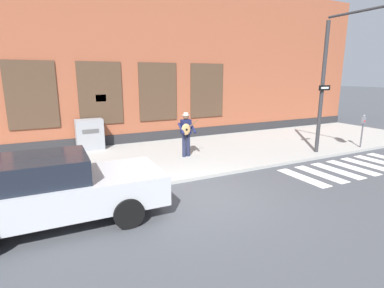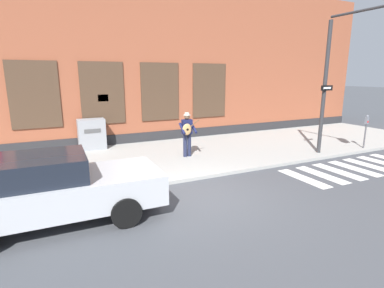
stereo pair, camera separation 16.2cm
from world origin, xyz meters
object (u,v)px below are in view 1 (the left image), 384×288
object	(u,v)px
traffic_light	(353,58)
utility_box	(90,134)
red_car	(54,190)
parking_meter	(363,126)
busker	(186,132)

from	to	relation	value
traffic_light	utility_box	bearing A→B (deg)	144.87
red_car	parking_meter	world-z (taller)	parking_meter
traffic_light	utility_box	world-z (taller)	traffic_light
busker	parking_meter	xyz separation A→B (m)	(7.48, -2.03, -0.03)
red_car	busker	distance (m)	5.85
red_car	busker	size ratio (longest dim) A/B	2.71
parking_meter	busker	bearing A→B (deg)	164.81
red_car	traffic_light	world-z (taller)	traffic_light
traffic_light	utility_box	distance (m)	10.52
red_car	parking_meter	size ratio (longest dim) A/B	3.23
red_car	parking_meter	xyz separation A→B (m)	(12.26, 1.34, 0.28)
utility_box	parking_meter	bearing A→B (deg)	-24.79
traffic_light	parking_meter	distance (m)	3.71
red_car	busker	xyz separation A→B (m)	(4.77, 3.38, 0.31)
busker	traffic_light	distance (m)	6.47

